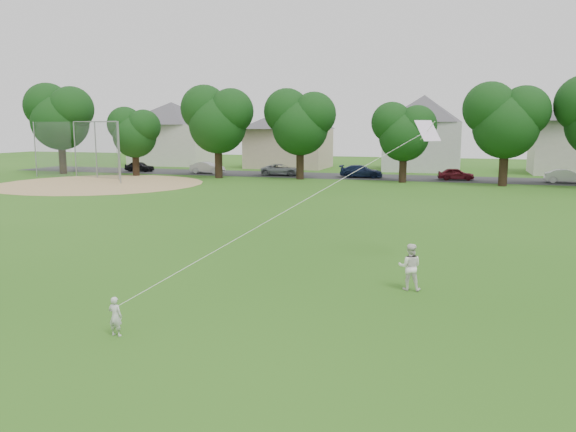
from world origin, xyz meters
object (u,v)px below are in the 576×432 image
(toddler, at_px, (115,316))
(older_boy, at_px, (410,267))
(baseball_backstop, at_px, (91,150))
(kite, at_px, (301,202))

(toddler, relative_size, older_boy, 0.67)
(toddler, bearing_deg, older_boy, -135.30)
(older_boy, relative_size, baseball_backstop, 0.12)
(toddler, distance_m, baseball_backstop, 44.33)
(older_boy, xyz_separation_m, kite, (-3.11, -1.31, 2.05))
(toddler, distance_m, kite, 6.20)
(older_boy, distance_m, kite, 3.95)
(kite, bearing_deg, toddler, -124.60)
(older_boy, bearing_deg, baseball_backstop, -45.57)
(toddler, xyz_separation_m, baseball_backstop, (-26.75, 35.28, 2.25))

